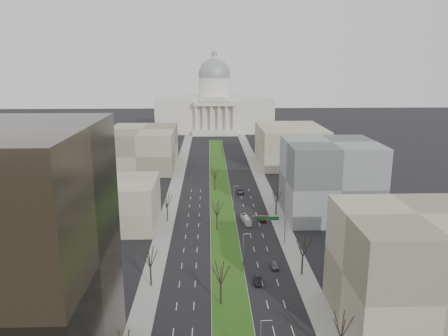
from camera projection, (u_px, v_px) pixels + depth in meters
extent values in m
plane|color=black|center=(220.00, 191.00, 166.94)|extent=(600.00, 600.00, 0.00)
cube|color=#999993|center=(220.00, 191.00, 165.96)|extent=(8.00, 222.00, 0.15)
cube|color=#294E15|center=(220.00, 191.00, 165.93)|extent=(7.70, 221.70, 0.06)
cube|color=gray|center=(169.00, 213.00, 142.07)|extent=(5.00, 330.00, 0.15)
cube|color=gray|center=(275.00, 212.00, 143.26)|extent=(5.00, 330.00, 0.15)
cube|color=beige|center=(215.00, 114.00, 309.64)|extent=(80.00, 40.00, 24.00)
cube|color=beige|center=(215.00, 133.00, 289.71)|extent=(30.00, 6.00, 4.00)
cube|color=beige|center=(215.00, 104.00, 285.17)|extent=(28.00, 5.00, 2.50)
cube|color=beige|center=(215.00, 101.00, 284.69)|extent=(20.00, 5.00, 1.80)
cube|color=beige|center=(215.00, 98.00, 284.31)|extent=(12.00, 5.00, 1.60)
cylinder|color=beige|center=(214.00, 88.00, 305.34)|extent=(22.00, 22.00, 14.00)
sphere|color=gray|center=(214.00, 75.00, 303.18)|extent=(22.00, 22.00, 22.00)
cylinder|color=beige|center=(214.00, 58.00, 300.55)|extent=(4.00, 4.00, 4.00)
sphere|color=gray|center=(214.00, 54.00, 299.84)|extent=(4.00, 4.00, 4.00)
cylinder|color=beige|center=(196.00, 118.00, 286.89)|extent=(2.00, 2.00, 16.00)
cylinder|color=beige|center=(204.00, 118.00, 287.06)|extent=(2.00, 2.00, 16.00)
cylinder|color=beige|center=(211.00, 118.00, 287.23)|extent=(2.00, 2.00, 16.00)
cylinder|color=beige|center=(219.00, 118.00, 287.40)|extent=(2.00, 2.00, 16.00)
cylinder|color=beige|center=(226.00, 118.00, 287.57)|extent=(2.00, 2.00, 16.00)
cylinder|color=beige|center=(234.00, 118.00, 287.75)|extent=(2.00, 2.00, 16.00)
cube|color=tan|center=(113.00, 203.00, 130.18)|extent=(26.00, 22.00, 14.00)
cube|color=gray|center=(412.00, 270.00, 80.05)|extent=(26.00, 24.00, 22.00)
cube|color=#5A5D5F|center=(330.00, 179.00, 138.07)|extent=(28.00, 26.00, 24.00)
cube|color=gray|center=(143.00, 148.00, 202.41)|extent=(30.00, 40.00, 18.00)
cube|color=tan|center=(290.00, 145.00, 209.66)|extent=(30.00, 40.00, 18.00)
cylinder|color=black|center=(151.00, 277.00, 95.97)|extent=(0.40, 0.40, 4.32)
cylinder|color=black|center=(167.00, 215.00, 134.80)|extent=(0.40, 0.40, 4.22)
cylinder|color=black|center=(302.00, 266.00, 101.02)|extent=(0.40, 0.40, 4.42)
cylinder|color=black|center=(276.00, 210.00, 139.88)|extent=(0.40, 0.40, 4.03)
cylinder|color=black|center=(221.00, 295.00, 88.73)|extent=(0.40, 0.40, 4.32)
cylinder|color=black|center=(217.00, 223.00, 127.54)|extent=(0.40, 0.40, 4.32)
cylinder|color=black|center=(215.00, 185.00, 166.36)|extent=(0.40, 0.40, 4.32)
cylinder|color=gray|center=(267.00, 321.00, 67.89)|extent=(1.80, 0.12, 0.12)
cylinder|color=gray|center=(243.00, 252.00, 102.92)|extent=(0.20, 0.20, 9.00)
cylinder|color=gray|center=(247.00, 234.00, 101.85)|extent=(1.80, 0.12, 0.12)
cylinder|color=gray|center=(234.00, 200.00, 141.73)|extent=(0.20, 0.20, 9.00)
cylinder|color=gray|center=(236.00, 186.00, 140.67)|extent=(1.80, 0.12, 0.12)
cylinder|color=gray|center=(285.00, 230.00, 118.02)|extent=(0.24, 0.24, 8.00)
cylinder|color=gray|center=(269.00, 216.00, 116.91)|extent=(9.00, 0.18, 0.18)
cube|color=#0C591E|center=(274.00, 218.00, 117.23)|extent=(2.60, 0.08, 1.00)
cube|color=#0C591E|center=(261.00, 219.00, 117.11)|extent=(2.20, 0.08, 1.00)
imported|color=#575960|center=(275.00, 265.00, 104.66)|extent=(1.71, 4.12, 1.40)
imported|color=black|center=(258.00, 280.00, 97.44)|extent=(1.81, 4.55, 1.47)
imported|color=#630D10|center=(262.00, 218.00, 135.70)|extent=(2.61, 5.21, 1.45)
imported|color=#494B50|center=(240.00, 191.00, 163.99)|extent=(2.84, 5.67, 1.54)
imported|color=white|center=(246.00, 220.00, 133.43)|extent=(3.11, 7.90, 2.15)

